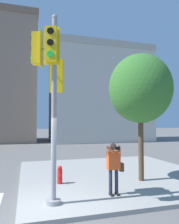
{
  "coord_description": "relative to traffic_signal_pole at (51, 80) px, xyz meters",
  "views": [
    {
      "loc": [
        -0.31,
        -5.67,
        2.36
      ],
      "look_at": [
        1.55,
        0.65,
        2.68
      ],
      "focal_mm": 35.0,
      "sensor_mm": 36.0,
      "label": 1
    }
  ],
  "objects": [
    {
      "name": "ground_plane",
      "position": [
        -0.36,
        -0.51,
        -3.57
      ],
      "size": [
        160.0,
        160.0,
        0.0
      ],
      "primitive_type": "plane",
      "color": "slate"
    },
    {
      "name": "street_tree",
      "position": [
        3.68,
        1.48,
        0.13
      ],
      "size": [
        2.49,
        2.49,
        4.96
      ],
      "color": "brown",
      "rests_on": "sidewalk_corner"
    },
    {
      "name": "traffic_signal_pole",
      "position": [
        0.0,
        0.0,
        0.0
      ],
      "size": [
        0.98,
        1.3,
        5.34
      ],
      "color": "#939399",
      "rests_on": "sidewalk_corner"
    },
    {
      "name": "person_photographer",
      "position": [
        2.01,
        0.22,
        -2.51
      ],
      "size": [
        0.58,
        0.54,
        1.59
      ],
      "color": "black",
      "rests_on": "sidewalk_corner"
    },
    {
      "name": "sidewalk_corner",
      "position": [
        3.14,
        2.99,
        -3.51
      ],
      "size": [
        8.0,
        8.0,
        0.12
      ],
      "color": "#9E9B96",
      "rests_on": "ground_plane"
    },
    {
      "name": "fire_hydrant",
      "position": [
        0.57,
        1.93,
        -3.13
      ],
      "size": [
        0.19,
        0.25,
        0.65
      ],
      "color": "red",
      "rests_on": "sidewalk_corner"
    },
    {
      "name": "building_right",
      "position": [
        8.7,
        21.52,
        2.54
      ],
      "size": [
        12.52,
        8.42,
        12.19
      ],
      "color": "beige",
      "rests_on": "ground_plane"
    }
  ]
}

